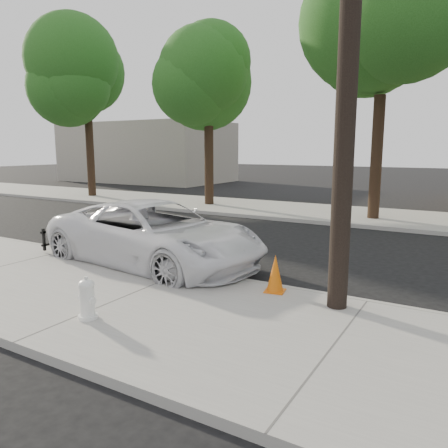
{
  "coord_description": "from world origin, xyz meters",
  "views": [
    {
      "loc": [
        5.61,
        -10.03,
        2.92
      ],
      "look_at": [
        0.06,
        -0.62,
        1.0
      ],
      "focal_mm": 35.0,
      "sensor_mm": 36.0,
      "label": 1
    }
  ],
  "objects": [
    {
      "name": "curb_near",
      "position": [
        0.0,
        -2.1,
        0.07
      ],
      "size": [
        90.0,
        0.12,
        0.16
      ],
      "primitive_type": "cube",
      "color": "#9E9B93",
      "rests_on": "ground"
    },
    {
      "name": "tree_c",
      "position": [
        2.22,
        7.64,
        6.91
      ],
      "size": [
        4.96,
        4.8,
        9.55
      ],
      "color": "black",
      "rests_on": "far_sidewalk"
    },
    {
      "name": "tree_a",
      "position": [
        -13.8,
        7.85,
        6.53
      ],
      "size": [
        4.65,
        4.5,
        9.0
      ],
      "color": "black",
      "rests_on": "far_sidewalk"
    },
    {
      "name": "tree_b",
      "position": [
        -5.81,
        8.06,
        6.15
      ],
      "size": [
        4.34,
        4.2,
        8.45
      ],
      "color": "black",
      "rests_on": "far_sidewalk"
    },
    {
      "name": "fire_hydrant",
      "position": [
        0.23,
        -5.31,
        0.47
      ],
      "size": [
        0.35,
        0.32,
        0.66
      ],
      "rotation": [
        0.0,
        0.0,
        -0.09
      ],
      "color": "white",
      "rests_on": "near_sidewalk"
    },
    {
      "name": "building_far",
      "position": [
        -20.0,
        20.0,
        2.5
      ],
      "size": [
        14.0,
        8.0,
        5.0
      ],
      "primitive_type": "cube",
      "color": "gray",
      "rests_on": "ground"
    },
    {
      "name": "traffic_cone",
      "position": [
        2.32,
        -2.5,
        0.5
      ],
      "size": [
        0.44,
        0.44,
        0.73
      ],
      "rotation": [
        0.0,
        0.0,
        0.19
      ],
      "color": "orange",
      "rests_on": "near_sidewalk"
    },
    {
      "name": "far_sidewalk",
      "position": [
        0.0,
        8.5,
        0.07
      ],
      "size": [
        90.0,
        5.0,
        0.15
      ],
      "primitive_type": "cube",
      "color": "gray",
      "rests_on": "ground"
    },
    {
      "name": "ground",
      "position": [
        0.0,
        0.0,
        0.0
      ],
      "size": [
        120.0,
        120.0,
        0.0
      ],
      "primitive_type": "plane",
      "color": "black",
      "rests_on": "ground"
    },
    {
      "name": "near_sidewalk",
      "position": [
        0.0,
        -4.3,
        0.07
      ],
      "size": [
        90.0,
        4.4,
        0.15
      ],
      "primitive_type": "cube",
      "color": "gray",
      "rests_on": "ground"
    },
    {
      "name": "utility_pole",
      "position": [
        3.6,
        -2.7,
        4.7
      ],
      "size": [
        1.4,
        0.34,
        9.0
      ],
      "color": "black",
      "rests_on": "near_sidewalk"
    },
    {
      "name": "police_cruiser",
      "position": [
        -1.25,
        -1.8,
        0.81
      ],
      "size": [
        6.11,
        3.36,
        1.62
      ],
      "primitive_type": "imported",
      "rotation": [
        0.0,
        0.0,
        1.45
      ],
      "color": "white",
      "rests_on": "ground"
    }
  ]
}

